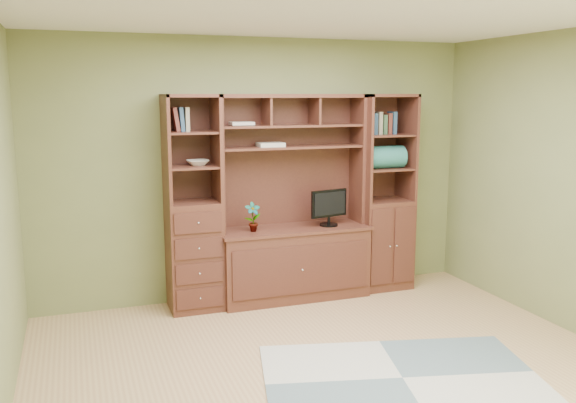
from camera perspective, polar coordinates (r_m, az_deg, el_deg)
name	(u,v)px	position (r m, az deg, el deg)	size (l,w,h in m)	color
room	(341,202)	(4.32, 5.02, -0.03)	(4.60, 4.10, 2.64)	tan
center_hutch	(294,199)	(6.05, 0.53, 0.27)	(1.54, 0.53, 2.05)	#4E261B
left_tower	(193,204)	(5.83, -8.88, -0.23)	(0.50, 0.45, 2.05)	#4E261B
right_tower	(384,192)	(6.50, 8.93, 0.84)	(0.55, 0.45, 2.05)	#4E261B
rug	(402,378)	(4.70, 10.66, -15.96)	(2.01, 1.34, 0.01)	gray
monitor	(329,201)	(6.16, 3.86, 0.04)	(0.42, 0.19, 0.51)	black
orchid	(253,217)	(5.91, -3.31, -1.46)	(0.15, 0.10, 0.29)	#955332
magazines	(270,145)	(6.00, -1.65, 5.35)	(0.25, 0.19, 0.04)	beige
bowl	(198,163)	(5.78, -8.44, 3.62)	(0.21, 0.21, 0.05)	beige
blanket_teal	(385,157)	(6.40, 9.06, 4.13)	(0.40, 0.23, 0.23)	#286962
blanket_red	(390,156)	(6.58, 9.55, 4.22)	(0.40, 0.22, 0.22)	brown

